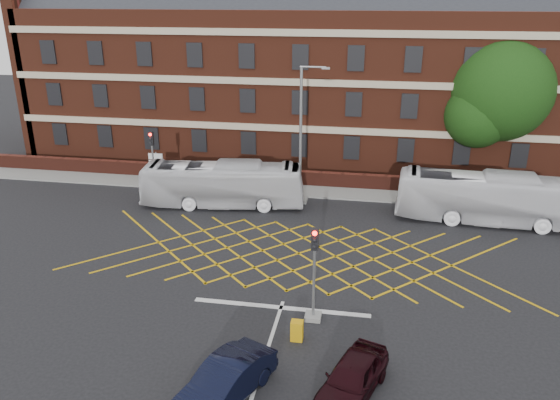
% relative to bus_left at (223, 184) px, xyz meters
% --- Properties ---
extents(ground, '(120.00, 120.00, 0.00)m').
position_rel_bus_left_xyz_m(ground, '(5.93, -8.17, -1.47)').
color(ground, black).
rests_on(ground, ground).
extents(victorian_building, '(51.00, 12.17, 20.40)m').
position_rel_bus_left_xyz_m(victorian_building, '(6.18, 13.83, 6.36)').
color(victorian_building, '#562416').
rests_on(victorian_building, ground).
extents(boundary_wall, '(56.00, 0.50, 1.10)m').
position_rel_bus_left_xyz_m(boundary_wall, '(5.93, 4.83, -0.92)').
color(boundary_wall, '#491C13').
rests_on(boundary_wall, ground).
extents(far_pavement, '(60.00, 3.00, 0.12)m').
position_rel_bus_left_xyz_m(far_pavement, '(5.93, 3.83, -1.41)').
color(far_pavement, slate).
rests_on(far_pavement, ground).
extents(box_junction_hatching, '(8.22, 8.22, 0.02)m').
position_rel_bus_left_xyz_m(box_junction_hatching, '(5.93, -6.17, -1.47)').
color(box_junction_hatching, '#CC990C').
rests_on(box_junction_hatching, ground).
extents(stop_line, '(8.00, 0.30, 0.02)m').
position_rel_bus_left_xyz_m(stop_line, '(5.93, -11.67, -1.46)').
color(stop_line, silver).
rests_on(stop_line, ground).
extents(bus_left, '(10.80, 3.77, 2.95)m').
position_rel_bus_left_xyz_m(bus_left, '(0.00, 0.00, 0.00)').
color(bus_left, silver).
rests_on(bus_left, ground).
extents(bus_right, '(11.24, 3.26, 3.09)m').
position_rel_bus_left_xyz_m(bus_right, '(16.70, 0.16, 0.07)').
color(bus_right, silver).
rests_on(bus_right, ground).
extents(car_navy, '(3.13, 4.63, 1.44)m').
position_rel_bus_left_xyz_m(car_navy, '(5.04, -17.76, -0.75)').
color(car_navy, black).
rests_on(car_navy, ground).
extents(car_maroon, '(2.86, 4.32, 1.37)m').
position_rel_bus_left_xyz_m(car_maroon, '(9.34, -16.73, -0.79)').
color(car_maroon, black).
rests_on(car_maroon, ground).
extents(deciduous_tree, '(7.55, 7.28, 10.30)m').
position_rel_bus_left_xyz_m(deciduous_tree, '(18.19, 8.73, 4.67)').
color(deciduous_tree, black).
rests_on(deciduous_tree, ground).
extents(traffic_light_near, '(0.70, 0.70, 4.27)m').
position_rel_bus_left_xyz_m(traffic_light_near, '(7.45, -12.28, 0.29)').
color(traffic_light_near, slate).
rests_on(traffic_light_near, ground).
extents(traffic_light_far, '(0.70, 0.70, 4.27)m').
position_rel_bus_left_xyz_m(traffic_light_far, '(-5.52, 1.91, 0.29)').
color(traffic_light_far, slate).
rests_on(traffic_light_far, ground).
extents(street_lamp, '(2.25, 1.00, 8.97)m').
position_rel_bus_left_xyz_m(street_lamp, '(4.95, 1.59, 1.62)').
color(street_lamp, slate).
rests_on(street_lamp, ground).
extents(direction_signs, '(1.10, 0.16, 2.20)m').
position_rel_bus_left_xyz_m(direction_signs, '(-6.21, 3.98, -0.09)').
color(direction_signs, gray).
rests_on(direction_signs, ground).
extents(utility_cabinet, '(0.49, 0.40, 0.86)m').
position_rel_bus_left_xyz_m(utility_cabinet, '(6.98, -13.91, -1.04)').
color(utility_cabinet, '#CF970C').
rests_on(utility_cabinet, ground).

